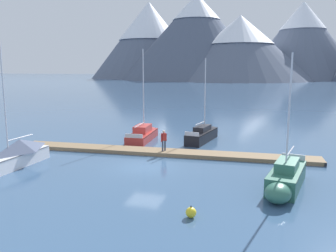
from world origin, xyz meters
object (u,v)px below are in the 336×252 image
sailboat_nearest_berth (15,154)px  person_on_dock (164,139)px  sailboat_mid_dock_port (204,134)px  mooring_buoy_channel_marker (191,212)px  sailboat_mid_dock_starboard (285,178)px  sailboat_second_berth (144,134)px

sailboat_nearest_berth → person_on_dock: 11.17m
sailboat_mid_dock_port → mooring_buoy_channel_marker: bearing=-81.9°
sailboat_mid_dock_starboard → sailboat_second_berth: bearing=138.3°
person_on_dock → sailboat_nearest_berth: bearing=-146.7°
sailboat_mid_dock_port → sailboat_mid_dock_starboard: 14.30m
person_on_dock → sailboat_mid_dock_port: bearing=71.6°
sailboat_nearest_berth → sailboat_mid_dock_starboard: bearing=0.3°
sailboat_mid_dock_starboard → person_on_dock: size_ratio=4.62×
person_on_dock → mooring_buoy_channel_marker: person_on_dock is taller
sailboat_second_berth → person_on_dock: bearing=-55.6°
sailboat_nearest_berth → sailboat_mid_dock_starboard: size_ratio=1.12×
sailboat_mid_dock_starboard → mooring_buoy_channel_marker: sailboat_mid_dock_starboard is taller
sailboat_second_berth → sailboat_mid_dock_starboard: sailboat_second_berth is taller
sailboat_mid_dock_port → person_on_dock: (-2.15, -6.44, 0.64)m
sailboat_nearest_berth → person_on_dock: size_ratio=5.18×
sailboat_mid_dock_port → sailboat_mid_dock_starboard: size_ratio=1.01×
sailboat_nearest_berth → sailboat_mid_dock_port: size_ratio=1.11×
sailboat_second_berth → mooring_buoy_channel_marker: 18.55m
sailboat_mid_dock_port → person_on_dock: size_ratio=4.67×
sailboat_second_berth → sailboat_nearest_berth: bearing=-116.4°
sailboat_mid_dock_port → person_on_dock: 6.82m
sailboat_second_berth → sailboat_mid_dock_starboard: (12.77, -11.37, 0.12)m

